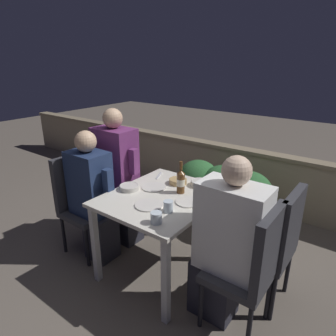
% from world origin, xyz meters
% --- Properties ---
extents(ground_plane, '(16.00, 16.00, 0.00)m').
position_xyz_m(ground_plane, '(0.00, 0.00, 0.00)').
color(ground_plane, '#665B51').
extents(parapet_wall, '(9.00, 0.18, 0.74)m').
position_xyz_m(parapet_wall, '(0.00, 1.70, 0.37)').
color(parapet_wall, gray).
rests_on(parapet_wall, ground_plane).
extents(dining_table, '(0.83, 0.98, 0.74)m').
position_xyz_m(dining_table, '(0.00, 0.00, 0.64)').
color(dining_table, silver).
rests_on(dining_table, ground_plane).
extents(planter_hedge, '(1.10, 0.47, 0.73)m').
position_xyz_m(planter_hedge, '(0.06, 0.98, 0.40)').
color(planter_hedge, brown).
rests_on(planter_hedge, ground_plane).
extents(chair_left_near, '(0.42, 0.41, 0.96)m').
position_xyz_m(chair_left_near, '(-0.86, -0.19, 0.56)').
color(chair_left_near, '#333338').
rests_on(chair_left_near, ground_plane).
extents(person_navy_jumper, '(0.47, 0.26, 1.23)m').
position_xyz_m(person_navy_jumper, '(-0.65, -0.19, 0.62)').
color(person_navy_jumper, '#282833').
rests_on(person_navy_jumper, ground_plane).
extents(chair_left_far, '(0.42, 0.41, 0.96)m').
position_xyz_m(chair_left_far, '(-0.88, 0.15, 0.56)').
color(chair_left_far, '#333338').
rests_on(chair_left_far, ground_plane).
extents(person_purple_stripe, '(0.49, 0.26, 1.37)m').
position_xyz_m(person_purple_stripe, '(-0.68, 0.15, 0.69)').
color(person_purple_stripe, '#282833').
rests_on(person_purple_stripe, ground_plane).
extents(chair_right_near, '(0.42, 0.41, 0.96)m').
position_xyz_m(chair_right_near, '(0.86, -0.15, 0.56)').
color(chair_right_near, '#333338').
rests_on(chair_right_near, ground_plane).
extents(person_white_polo, '(0.51, 0.26, 1.26)m').
position_xyz_m(person_white_polo, '(0.66, -0.15, 0.63)').
color(person_white_polo, '#282833').
rests_on(person_white_polo, ground_plane).
extents(chair_right_far, '(0.42, 0.41, 0.96)m').
position_xyz_m(chair_right_far, '(0.89, 0.21, 0.56)').
color(chair_right_far, '#333338').
rests_on(chair_right_far, ground_plane).
extents(beer_bottle, '(0.07, 0.07, 0.28)m').
position_xyz_m(beer_bottle, '(0.09, 0.13, 0.85)').
color(beer_bottle, brown).
rests_on(beer_bottle, dining_table).
extents(plate_0, '(0.21, 0.21, 0.01)m').
position_xyz_m(plate_0, '(-0.16, 0.08, 0.74)').
color(plate_0, silver).
rests_on(plate_0, dining_table).
extents(plate_1, '(0.20, 0.20, 0.01)m').
position_xyz_m(plate_1, '(0.24, 0.02, 0.74)').
color(plate_1, silver).
rests_on(plate_1, dining_table).
extents(plate_2, '(0.22, 0.22, 0.01)m').
position_xyz_m(plate_2, '(0.03, -0.21, 0.74)').
color(plate_2, silver).
rests_on(plate_2, dining_table).
extents(bowl_0, '(0.17, 0.17, 0.04)m').
position_xyz_m(bowl_0, '(-0.30, -0.08, 0.76)').
color(bowl_0, beige).
rests_on(bowl_0, dining_table).
extents(bowl_1, '(0.16, 0.16, 0.05)m').
position_xyz_m(bowl_1, '(-0.04, 0.28, 0.77)').
color(bowl_1, tan).
rests_on(bowl_1, dining_table).
extents(bowl_2, '(0.17, 0.17, 0.05)m').
position_xyz_m(bowl_2, '(0.15, 0.36, 0.77)').
color(bowl_2, beige).
rests_on(bowl_2, dining_table).
extents(glass_cup_0, '(0.07, 0.07, 0.09)m').
position_xyz_m(glass_cup_0, '(0.20, -0.19, 0.78)').
color(glass_cup_0, silver).
rests_on(glass_cup_0, dining_table).
extents(glass_cup_1, '(0.08, 0.08, 0.08)m').
position_xyz_m(glass_cup_1, '(0.23, -0.37, 0.78)').
color(glass_cup_1, silver).
rests_on(glass_cup_1, dining_table).
extents(glass_cup_2, '(0.06, 0.06, 0.10)m').
position_xyz_m(glass_cup_2, '(0.34, 0.29, 0.79)').
color(glass_cup_2, silver).
rests_on(glass_cup_2, dining_table).
extents(fork_0, '(0.08, 0.16, 0.01)m').
position_xyz_m(fork_0, '(-0.29, 0.32, 0.74)').
color(fork_0, silver).
rests_on(fork_0, dining_table).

